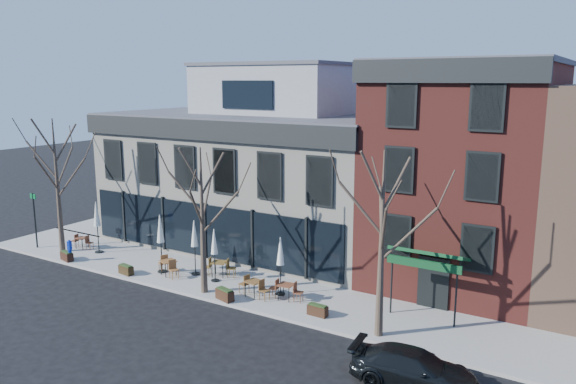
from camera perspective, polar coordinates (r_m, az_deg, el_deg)
The scene contains 25 objects.
ground at distance 32.56m, azimuth -8.16°, elevation -7.10°, with size 120.00×120.00×0.00m, color black.
sidewalk_front at distance 29.03m, azimuth -5.86°, elevation -9.20°, with size 33.50×4.70×0.15m, color gray.
sidewalk_side at distance 44.17m, azimuth -14.54°, elevation -2.34°, with size 4.50×12.00×0.15m, color gray.
corner_building at distance 35.34m, azimuth -3.07°, elevation 2.35°, with size 18.39×10.39×11.10m.
red_brick_building at distance 29.87m, azimuth 17.77°, elevation 1.94°, with size 8.20×11.78×11.18m.
tree_corner at distance 35.46m, azimuth -22.38°, elevation 0.75°, with size 3.93×3.98×7.92m.
tree_mid at distance 26.77m, azimuth -8.69°, elevation -2.72°, with size 3.50×3.55×7.04m.
tree_right at distance 22.19m, azimuth 9.51°, elevation -5.07°, with size 3.72×3.77×7.48m.
sign_pole at distance 37.33m, azimuth -24.34°, elevation -2.32°, with size 0.50×0.10×3.40m.
parked_sedan at distance 20.37m, azimuth 12.67°, elevation -17.09°, with size 1.76×4.33×1.26m, color black.
call_box at distance 34.08m, azimuth -21.30°, elevation -5.49°, with size 0.25×0.25×1.28m.
cafe_set_0 at distance 36.50m, azimuth -20.20°, elevation -4.74°, with size 1.58×0.71×0.81m.
cafe_set_2 at distance 30.32m, azimuth -12.06°, elevation -7.36°, with size 1.86×1.13×0.96m.
cafe_set_3 at distance 29.72m, azimuth -7.02°, elevation -7.59°, with size 1.85×1.06×0.95m.
cafe_set_4 at distance 26.91m, azimuth -3.46°, elevation -9.58°, with size 1.83×0.82×0.94m.
cafe_set_5 at distance 26.53m, azimuth -0.20°, elevation -9.91°, with size 1.74×0.76×0.90m.
umbrella_0 at distance 34.84m, azimuth -18.86°, elevation -2.41°, with size 0.49×0.49×3.08m.
umbrella_1 at distance 30.35m, azimuth -12.84°, elevation -3.97°, with size 0.50×0.50×3.15m.
umbrella_2 at distance 29.69m, azimuth -9.49°, elevation -4.49°, with size 0.47×0.47×2.93m.
umbrella_3 at distance 28.61m, azimuth -7.50°, elevation -5.31°, with size 0.44×0.44×2.74m.
umbrella_4 at distance 26.62m, azimuth -0.78°, elevation -6.36°, with size 0.45×0.45×2.82m.
planter_0 at distance 34.43m, azimuth -21.56°, elevation -6.06°, with size 0.99×0.57×0.52m.
planter_1 at distance 31.07m, azimuth -16.14°, elevation -7.57°, with size 0.94×0.48×0.50m.
planter_2 at distance 26.70m, azimuth -6.45°, elevation -10.29°, with size 1.05×0.65×0.55m.
planter_3 at distance 24.95m, azimuth 3.02°, elevation -11.88°, with size 0.92×0.40×0.51m.
Camera 1 is at (19.79, -23.74, 10.22)m, focal length 35.00 mm.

